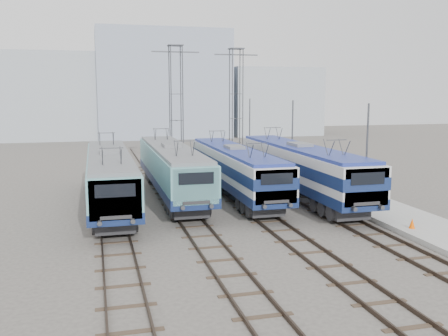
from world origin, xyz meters
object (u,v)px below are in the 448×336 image
locomotive_far_left (110,175)px  locomotive_center_right (235,167)px  mast_mid (292,142)px  catenary_tower_east (236,102)px  mast_front (366,160)px  safety_cone (412,223)px  catenary_tower_west (176,103)px  locomotive_far_right (300,166)px  locomotive_center_left (172,167)px  mast_rear (250,131)px

locomotive_far_left → locomotive_center_right: (9.00, 1.34, 0.01)m
locomotive_far_left → mast_mid: bearing=21.2°
mast_mid → catenary_tower_east: bearing=101.9°
locomotive_far_left → mast_mid: (15.35, 5.95, 1.25)m
mast_front → safety_cone: 5.24m
mast_front → catenary_tower_west: bearing=113.3°
catenary_tower_west → catenary_tower_east: bearing=17.1°
mast_front → mast_mid: bearing=90.0°
catenary_tower_east → mast_front: catenary_tower_east is taller
locomotive_far_right → catenary_tower_west: catenary_tower_west is taller
catenary_tower_west → mast_front: 22.00m
locomotive_center_left → mast_front: size_ratio=2.62×
mast_rear → mast_mid: bearing=-90.0°
mast_front → catenary_tower_east: bearing=95.5°
mast_mid → locomotive_far_right: bearing=-106.8°
catenary_tower_east → mast_mid: 10.69m
mast_rear → safety_cone: 28.48m
mast_rear → catenary_tower_east: bearing=-136.4°
catenary_tower_west → mast_mid: catenary_tower_west is taller
locomotive_far_right → mast_rear: (1.85, 18.13, 1.11)m
locomotive_center_left → locomotive_far_right: (9.00, -2.54, 0.11)m
catenary_tower_east → mast_mid: size_ratio=1.71×
locomotive_center_right → mast_rear: (6.35, 16.61, 1.25)m
locomotive_far_left → locomotive_center_right: bearing=8.5°
safety_cone → locomotive_center_right: bearing=119.9°
mast_mid → mast_rear: (0.00, 12.00, 0.00)m
mast_mid → catenary_tower_west: bearing=137.1°
locomotive_center_right → safety_cone: locomotive_center_right is taller
locomotive_far_left → safety_cone: 18.93m
locomotive_far_right → mast_mid: 6.50m
locomotive_center_left → catenary_tower_east: bearing=57.2°
catenary_tower_west → catenary_tower_east: size_ratio=1.00×
locomotive_center_right → locomotive_far_right: locomotive_far_right is taller
locomotive_far_right → catenary_tower_west: (-6.75, 14.13, 4.25)m
catenary_tower_west → mast_front: bearing=-66.7°
locomotive_center_left → mast_mid: 11.49m
locomotive_center_left → catenary_tower_east: catenary_tower_east is taller
locomotive_far_right → mast_rear: mast_rear is taller
locomotive_far_right → catenary_tower_west: size_ratio=1.56×
safety_cone → catenary_tower_west: bearing=110.3°
locomotive_far_left → locomotive_center_left: 5.08m
locomotive_far_left → mast_rear: 23.65m
locomotive_center_left → mast_rear: bearing=55.2°
locomotive_center_left → locomotive_center_right: size_ratio=1.04×
catenary_tower_west → catenary_tower_east: same height
locomotive_far_left → safety_cone: locomotive_far_left is taller
locomotive_far_left → mast_mid: 16.51m
locomotive_far_right → safety_cone: locomotive_far_right is taller
locomotive_center_right → mast_front: mast_front is taller
locomotive_center_right → mast_front: 9.83m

